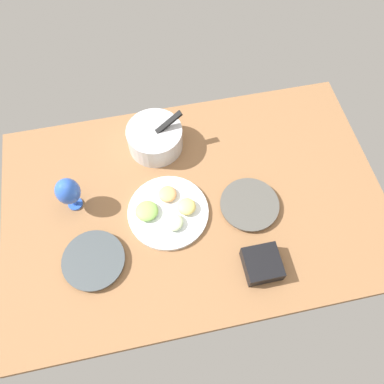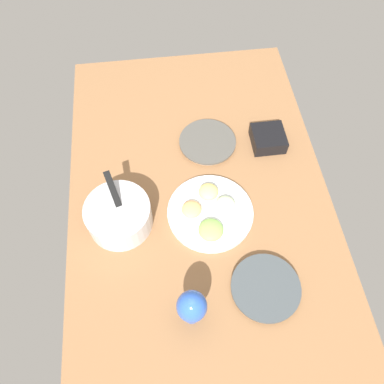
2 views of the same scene
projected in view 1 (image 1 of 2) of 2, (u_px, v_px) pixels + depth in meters
ground_plane at (194, 203)px, 164.63cm from camera, size 160.00×104.00×4.00cm
dinner_plate_left at (94, 261)px, 149.51cm from camera, size 24.40×24.40×2.57cm
dinner_plate_right at (249, 205)px, 160.70cm from camera, size 24.53×24.53×2.45cm
mixing_bowl at (155, 137)px, 170.73cm from camera, size 25.40×24.46×17.68cm
fruit_platter at (168, 211)px, 158.95cm from camera, size 33.42×33.42×5.52cm
hurricane_glass_blue at (68, 192)px, 152.24cm from camera, size 9.84×9.84×17.98cm
square_bowl_black at (262, 264)px, 146.72cm from camera, size 13.76×13.76×6.28cm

